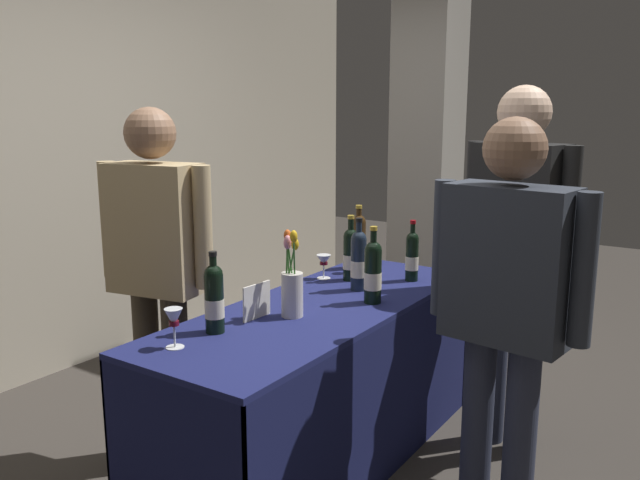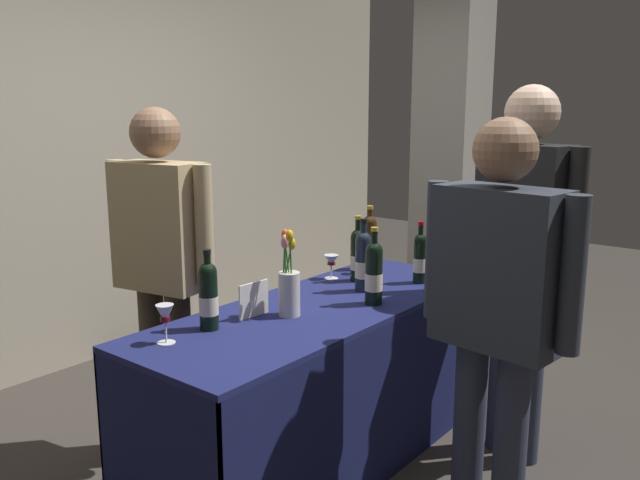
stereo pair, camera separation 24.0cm
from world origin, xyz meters
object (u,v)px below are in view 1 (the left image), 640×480
at_px(concrete_pillar, 428,107).
at_px(wine_glass_near_taster, 354,254).
at_px(featured_wine_bottle, 373,271).
at_px(display_bottle_0, 214,298).
at_px(taster_foreground_right, 506,297).
at_px(flower_vase, 292,287).
at_px(wine_glass_mid, 174,320).
at_px(tasting_table, 320,355).
at_px(vendor_presenter, 156,255).
at_px(wine_glass_near_vendor, 324,261).

distance_m(concrete_pillar, wine_glass_near_taster, 1.54).
relative_size(featured_wine_bottle, display_bottle_0, 1.08).
bearing_deg(concrete_pillar, taster_foreground_right, -148.12).
relative_size(display_bottle_0, flower_vase, 0.86).
height_order(featured_wine_bottle, wine_glass_mid, featured_wine_bottle).
bearing_deg(display_bottle_0, tasting_table, -15.37).
xyz_separation_m(wine_glass_near_taster, taster_foreground_right, (-0.67, -1.04, 0.10)).
xyz_separation_m(wine_glass_mid, vendor_presenter, (0.37, 0.49, 0.11)).
bearing_deg(tasting_table, display_bottle_0, 164.63).
bearing_deg(wine_glass_near_vendor, vendor_presenter, 152.59).
xyz_separation_m(wine_glass_near_vendor, wine_glass_near_taster, (0.19, -0.07, 0.01)).
xyz_separation_m(display_bottle_0, wine_glass_mid, (-0.21, 0.01, -0.03)).
bearing_deg(flower_vase, vendor_presenter, 105.32).
xyz_separation_m(tasting_table, featured_wine_bottle, (0.17, -0.18, 0.39)).
relative_size(featured_wine_bottle, vendor_presenter, 0.21).
height_order(display_bottle_0, wine_glass_near_vendor, display_bottle_0).
bearing_deg(flower_vase, taster_foreground_right, -82.03).
height_order(tasting_table, taster_foreground_right, taster_foreground_right).
height_order(display_bottle_0, taster_foreground_right, taster_foreground_right).
relative_size(concrete_pillar, flower_vase, 8.62).
relative_size(concrete_pillar, vendor_presenter, 2.00).
xyz_separation_m(wine_glass_mid, taster_foreground_right, (0.66, -1.02, 0.09)).
relative_size(concrete_pillar, display_bottle_0, 10.04).
height_order(wine_glass_near_taster, taster_foreground_right, taster_foreground_right).
bearing_deg(vendor_presenter, display_bottle_0, -28.18).
relative_size(wine_glass_mid, taster_foreground_right, 0.09).
xyz_separation_m(tasting_table, wine_glass_mid, (-0.74, 0.15, 0.35)).
bearing_deg(featured_wine_bottle, concrete_pillar, 17.45).
distance_m(display_bottle_0, wine_glass_near_vendor, 0.94).
bearing_deg(display_bottle_0, flower_vase, -22.13).
relative_size(concrete_pillar, wine_glass_near_taster, 23.83).
xyz_separation_m(concrete_pillar, featured_wine_bottle, (-1.74, -0.55, -0.73)).
distance_m(tasting_table, wine_glass_mid, 0.83).
relative_size(featured_wine_bottle, taster_foreground_right, 0.22).
bearing_deg(featured_wine_bottle, vendor_presenter, 123.22).
xyz_separation_m(flower_vase, vendor_presenter, (-0.17, 0.63, 0.09)).
height_order(flower_vase, vendor_presenter, vendor_presenter).
bearing_deg(concrete_pillar, display_bottle_0, -174.74).
xyz_separation_m(wine_glass_mid, flower_vase, (0.54, -0.14, 0.02)).
xyz_separation_m(wine_glass_mid, wine_glass_near_taster, (1.33, 0.02, -0.01)).
relative_size(flower_vase, vendor_presenter, 0.23).
xyz_separation_m(tasting_table, taster_foreground_right, (-0.08, -0.86, 0.44)).
xyz_separation_m(concrete_pillar, tasting_table, (-1.91, -0.37, -1.12)).
xyz_separation_m(concrete_pillar, wine_glass_near_vendor, (-1.51, -0.13, -0.78)).
distance_m(display_bottle_0, vendor_presenter, 0.53).
relative_size(wine_glass_near_vendor, wine_glass_near_taster, 0.91).
distance_m(wine_glass_mid, taster_foreground_right, 1.22).
bearing_deg(concrete_pillar, featured_wine_bottle, -162.55).
bearing_deg(wine_glass_mid, featured_wine_bottle, -20.12).
bearing_deg(wine_glass_near_vendor, concrete_pillar, 4.81).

